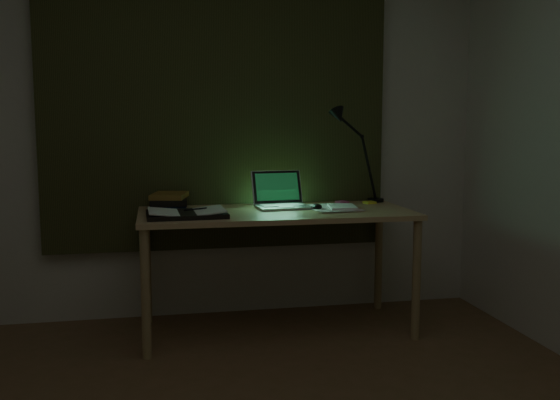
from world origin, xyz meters
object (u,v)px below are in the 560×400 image
Objects in this scene: laptop at (283,190)px; book_stack at (169,201)px; loose_papers at (333,207)px; desk_lamp at (376,158)px; desk at (276,271)px; open_textbook at (187,213)px.

book_stack is at bearing 166.69° from laptop.
desk_lamp reaches higher than loose_papers.
desk_lamp is at bearing 3.41° from book_stack.
open_textbook is (-0.54, -0.12, 0.39)m from desk.
desk_lamp reaches higher than book_stack.
desk_lamp is (0.37, 0.27, 0.28)m from loose_papers.
laptop is 0.32m from loose_papers.
loose_papers is (0.98, -0.18, -0.04)m from book_stack.
book_stack is (-0.09, 0.33, 0.03)m from open_textbook.
open_textbook is at bearing -167.17° from desk.
desk_lamp is (0.67, 0.19, 0.18)m from laptop.
laptop is (0.06, 0.10, 0.49)m from desk.
desk_lamp is (1.27, 0.41, 0.27)m from open_textbook.
book_stack is at bearing 102.92° from open_textbook.
book_stack reaches higher than desk.
desk is 4.31× the size of loose_papers.
desk is 0.50m from laptop.
open_textbook is 0.34m from book_stack.
book_stack is at bearing 161.94° from desk.
loose_papers is at bearing -10.65° from book_stack.
desk_lamp reaches higher than laptop.
desk is at bearing -128.20° from laptop.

